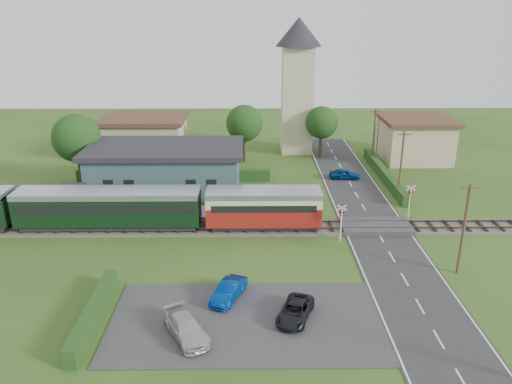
{
  "coord_description": "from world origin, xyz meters",
  "views": [
    {
      "loc": [
        -1.08,
        -38.67,
        18.44
      ],
      "look_at": [
        -0.7,
        4.0,
        2.8
      ],
      "focal_mm": 35.0,
      "sensor_mm": 36.0,
      "label": 1
    }
  ],
  "objects_px": {
    "church_tower": "(298,76)",
    "house_west": "(145,137)",
    "train": "(72,207)",
    "pedestrian_near": "(241,201)",
    "car_park_blue": "(229,291)",
    "car_park_silver": "(186,328)",
    "car_park_dark": "(295,311)",
    "house_east": "(415,138)",
    "crossing_signal_near": "(341,217)",
    "station_building": "(166,170)",
    "car_on_road": "(345,174)",
    "crossing_signal_far": "(410,197)",
    "equipment_hut": "(72,199)",
    "pedestrian_far": "(87,202)"
  },
  "relations": [
    {
      "from": "car_park_blue",
      "to": "pedestrian_near",
      "type": "distance_m",
      "value": 14.92
    },
    {
      "from": "house_east",
      "to": "station_building",
      "type": "bearing_deg",
      "value": -156.56
    },
    {
      "from": "pedestrian_far",
      "to": "train",
      "type": "bearing_deg",
      "value": -166.53
    },
    {
      "from": "crossing_signal_near",
      "to": "car_on_road",
      "type": "distance_m",
      "value": 16.7
    },
    {
      "from": "car_park_silver",
      "to": "train",
      "type": "bearing_deg",
      "value": 97.7
    },
    {
      "from": "crossing_signal_near",
      "to": "pedestrian_near",
      "type": "distance_m",
      "value": 10.33
    },
    {
      "from": "pedestrian_far",
      "to": "car_park_blue",
      "type": "bearing_deg",
      "value": -122.02
    },
    {
      "from": "crossing_signal_far",
      "to": "car_park_dark",
      "type": "xyz_separation_m",
      "value": [
        -11.97,
        -16.19,
        -1.53
      ]
    },
    {
      "from": "train",
      "to": "car_on_road",
      "type": "height_order",
      "value": "train"
    },
    {
      "from": "train",
      "to": "house_west",
      "type": "relative_size",
      "value": 4.0
    },
    {
      "from": "church_tower",
      "to": "crossing_signal_near",
      "type": "relative_size",
      "value": 5.37
    },
    {
      "from": "station_building",
      "to": "house_west",
      "type": "bearing_deg",
      "value": 109.65
    },
    {
      "from": "car_park_dark",
      "to": "pedestrian_near",
      "type": "xyz_separation_m",
      "value": [
        -3.74,
        17.19,
        0.79
      ]
    },
    {
      "from": "car_park_silver",
      "to": "pedestrian_far",
      "type": "bearing_deg",
      "value": 91.99
    },
    {
      "from": "house_west",
      "to": "car_park_blue",
      "type": "xyz_separation_m",
      "value": [
        12.35,
        -34.5,
        -2.11
      ]
    },
    {
      "from": "train",
      "to": "pedestrian_near",
      "type": "distance_m",
      "value": 15.12
    },
    {
      "from": "church_tower",
      "to": "house_west",
      "type": "bearing_deg",
      "value": -171.47
    },
    {
      "from": "car_park_silver",
      "to": "pedestrian_near",
      "type": "distance_m",
      "value": 19.26
    },
    {
      "from": "car_on_road",
      "to": "car_park_dark",
      "type": "height_order",
      "value": "car_on_road"
    },
    {
      "from": "crossing_signal_far",
      "to": "car_on_road",
      "type": "xyz_separation_m",
      "value": [
        -3.97,
        11.52,
        -1.5
      ]
    },
    {
      "from": "house_west",
      "to": "house_east",
      "type": "bearing_deg",
      "value": -1.64
    },
    {
      "from": "station_building",
      "to": "crossing_signal_near",
      "type": "xyz_separation_m",
      "value": [
        16.4,
        -11.4,
        -0.55
      ]
    },
    {
      "from": "station_building",
      "to": "train",
      "type": "height_order",
      "value": "station_building"
    },
    {
      "from": "equipment_hut",
      "to": "car_park_blue",
      "type": "xyz_separation_m",
      "value": [
        15.35,
        -14.7,
        -1.07
      ]
    },
    {
      "from": "crossing_signal_near",
      "to": "car_park_blue",
      "type": "bearing_deg",
      "value": -134.87
    },
    {
      "from": "car_on_road",
      "to": "house_west",
      "type": "bearing_deg",
      "value": 74.09
    },
    {
      "from": "equipment_hut",
      "to": "pedestrian_near",
      "type": "relative_size",
      "value": 1.35
    },
    {
      "from": "crossing_signal_far",
      "to": "house_east",
      "type": "bearing_deg",
      "value": 71.92
    },
    {
      "from": "station_building",
      "to": "crossing_signal_far",
      "type": "height_order",
      "value": "station_building"
    },
    {
      "from": "equipment_hut",
      "to": "house_west",
      "type": "relative_size",
      "value": 0.24
    },
    {
      "from": "equipment_hut",
      "to": "crossing_signal_near",
      "type": "height_order",
      "value": "crossing_signal_near"
    },
    {
      "from": "house_west",
      "to": "pedestrian_far",
      "type": "height_order",
      "value": "house_west"
    },
    {
      "from": "equipment_hut",
      "to": "car_park_dark",
      "type": "relative_size",
      "value": 0.67
    },
    {
      "from": "car_park_blue",
      "to": "car_park_dark",
      "type": "bearing_deg",
      "value": -5.74
    },
    {
      "from": "train",
      "to": "pedestrian_near",
      "type": "height_order",
      "value": "train"
    },
    {
      "from": "equipment_hut",
      "to": "car_on_road",
      "type": "relative_size",
      "value": 0.73
    },
    {
      "from": "crossing_signal_far",
      "to": "church_tower",
      "type": "bearing_deg",
      "value": 110.02
    },
    {
      "from": "car_on_road",
      "to": "crossing_signal_far",
      "type": "bearing_deg",
      "value": -156.62
    },
    {
      "from": "church_tower",
      "to": "car_park_blue",
      "type": "xyz_separation_m",
      "value": [
        -7.65,
        -37.5,
        -9.55
      ]
    },
    {
      "from": "crossing_signal_far",
      "to": "car_park_dark",
      "type": "relative_size",
      "value": 0.86
    },
    {
      "from": "house_east",
      "to": "pedestrian_near",
      "type": "relative_size",
      "value": 4.65
    },
    {
      "from": "car_on_road",
      "to": "car_park_blue",
      "type": "bearing_deg",
      "value": 158.56
    },
    {
      "from": "car_park_dark",
      "to": "equipment_hut",
      "type": "bearing_deg",
      "value": 159.39
    },
    {
      "from": "car_park_blue",
      "to": "train",
      "type": "bearing_deg",
      "value": 163.48
    },
    {
      "from": "crossing_signal_far",
      "to": "car_park_blue",
      "type": "distance_m",
      "value": 21.43
    },
    {
      "from": "church_tower",
      "to": "house_west",
      "type": "distance_m",
      "value": 21.55
    },
    {
      "from": "station_building",
      "to": "house_west",
      "type": "relative_size",
      "value": 1.48
    },
    {
      "from": "church_tower",
      "to": "crossing_signal_far",
      "type": "height_order",
      "value": "church_tower"
    },
    {
      "from": "crossing_signal_near",
      "to": "car_park_silver",
      "type": "bearing_deg",
      "value": -130.77
    },
    {
      "from": "house_west",
      "to": "house_east",
      "type": "distance_m",
      "value": 35.01
    }
  ]
}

